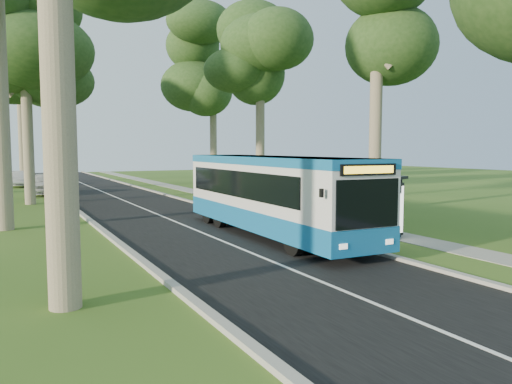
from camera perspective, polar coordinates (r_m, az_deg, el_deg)
ground at (r=18.76m, az=7.82°, el=-5.44°), size 120.00×120.00×0.00m
road at (r=26.29m, az=-11.34°, el=-2.47°), size 7.00×100.00×0.02m
kerb_east at (r=27.44m, az=-4.29°, el=-1.97°), size 0.25×100.00×0.12m
kerb_west at (r=25.55m, az=-18.91°, el=-2.75°), size 0.25×100.00×0.12m
centre_line at (r=26.29m, az=-11.34°, el=-2.45°), size 0.12×100.00×0.00m
footpath at (r=28.75m, az=1.22°, el=-1.74°), size 1.50×100.00×0.02m
bus at (r=19.27m, az=1.83°, el=-0.33°), size 2.69×11.67×3.08m
bus_stop_sign at (r=16.60m, az=14.19°, el=-1.57°), size 0.09×0.34×2.44m
bus_shelter at (r=19.39m, az=13.48°, el=-0.27°), size 2.45×3.10×2.35m
litter_bin at (r=20.91m, az=7.04°, el=-2.94°), size 0.57×0.57×1.00m
car_white at (r=39.74m, az=-23.04°, el=0.89°), size 2.42×4.95×1.63m
car_silver at (r=48.96m, az=-25.22°, el=1.38°), size 2.09×4.41×1.40m
tree_west_c at (r=33.66m, az=-24.95°, el=14.89°), size 5.20×5.20×12.71m
tree_west_e at (r=53.88m, az=-25.48°, el=14.20°), size 5.20×5.20×16.82m
tree_east_b at (r=28.79m, az=13.77°, el=19.84°), size 5.20×5.20×14.61m
tree_east_c at (r=38.13m, az=0.49°, el=16.25°), size 5.20×5.20×14.60m
tree_east_d at (r=49.38m, az=-4.95°, el=13.98°), size 5.20×5.20×14.99m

